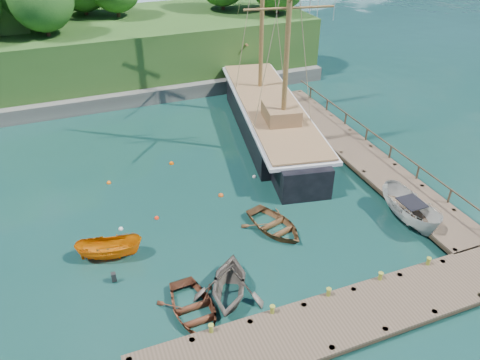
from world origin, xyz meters
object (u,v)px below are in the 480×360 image
object	(u,v)px
rowboat_2	(274,229)
rowboat_1	(229,297)
motorboat_orange	(111,257)
cabin_boat_white	(407,221)
rowboat_0	(194,314)
schooner	(270,120)

from	to	relation	value
rowboat_2	rowboat_1	bearing A→B (deg)	-153.95
rowboat_1	rowboat_2	xyz separation A→B (m)	(4.39, 4.07, 0.00)
rowboat_2	motorboat_orange	distance (m)	9.56
cabin_boat_white	motorboat_orange	bearing A→B (deg)	171.27
rowboat_0	rowboat_2	size ratio (longest dim) A/B	1.00
rowboat_0	rowboat_1	xyz separation A→B (m)	(1.97, 0.43, 0.00)
motorboat_orange	schooner	size ratio (longest dim) A/B	0.14
motorboat_orange	cabin_boat_white	world-z (taller)	cabin_boat_white
rowboat_0	schooner	xyz separation A→B (m)	(11.41, 16.38, 1.08)
rowboat_0	cabin_boat_white	size ratio (longest dim) A/B	0.83
rowboat_1	motorboat_orange	size ratio (longest dim) A/B	1.13
rowboat_1	motorboat_orange	bearing A→B (deg)	160.88
rowboat_0	rowboat_1	world-z (taller)	rowboat_1
rowboat_0	cabin_boat_white	bearing A→B (deg)	5.77
rowboat_2	motorboat_orange	bearing A→B (deg)	156.70
rowboat_2	cabin_boat_white	bearing A→B (deg)	-32.50
rowboat_1	schooner	size ratio (longest dim) A/B	0.16
cabin_boat_white	rowboat_1	bearing A→B (deg)	-169.51
cabin_boat_white	rowboat_2	bearing A→B (deg)	166.34
rowboat_2	rowboat_0	bearing A→B (deg)	-161.52
rowboat_0	schooner	bearing A→B (deg)	51.90
schooner	cabin_boat_white	bearing A→B (deg)	-67.72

